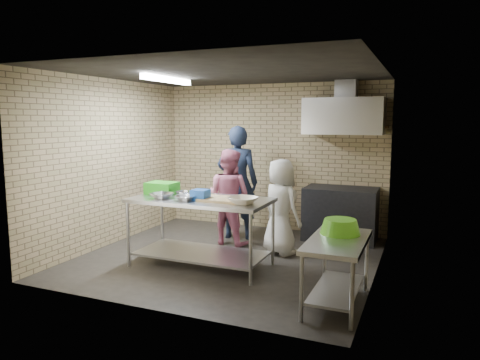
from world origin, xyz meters
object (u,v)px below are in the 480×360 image
bottle_red (349,120)px  bottle_green (373,121)px  side_counter (337,272)px  stove (341,214)px  green_crate (162,188)px  woman_pink (229,197)px  prep_table (201,232)px  green_basin (340,226)px  woman_white (281,207)px  man_navy (237,182)px  blue_tub (200,195)px

bottle_red → bottle_green: size_ratio=1.20×
side_counter → stove: stove is taller
side_counter → green_crate: size_ratio=2.80×
green_crate → woman_pink: 1.26m
stove → bottle_green: size_ratio=8.00×
prep_table → side_counter: 2.10m
side_counter → green_basin: bearing=94.6°
stove → woman_white: size_ratio=0.82×
stove → green_basin: (0.43, -2.50, 0.38)m
green_basin → bottle_red: 3.01m
green_basin → man_navy: man_navy is taller
green_crate → green_basin: (2.68, -0.49, -0.21)m
green_basin → man_navy: bearing=137.2°
prep_table → blue_tub: size_ratio=9.00×
prep_table → green_crate: 0.91m
side_counter → blue_tub: (-1.95, 0.52, 0.66)m
side_counter → bottle_red: bottle_red is taller
prep_table → blue_tub: 0.56m
prep_table → man_navy: (-0.12, 1.59, 0.49)m
woman_pink → blue_tub: bearing=105.5°
blue_tub → bottle_red: bearing=57.9°
blue_tub → bottle_green: 3.30m
blue_tub → prep_table: bearing=116.6°
stove → green_basin: green_basin is taller
bottle_green → bottle_red: bearing=180.0°
green_crate → blue_tub: (0.75, -0.22, -0.02)m
stove → woman_pink: (-1.66, -0.93, 0.34)m
stove → woman_white: (-0.71, -1.14, 0.28)m
stove → bottle_green: bearing=28.1°
blue_tub → man_navy: (-0.17, 1.69, -0.06)m
man_navy → woman_pink: 0.43m
prep_table → blue_tub: blue_tub is taller
bottle_green → woman_white: 2.21m
prep_table → man_navy: size_ratio=0.99×
prep_table → green_basin: 2.05m
green_basin → woman_white: size_ratio=0.32×
stove → green_basin: size_ratio=2.61×
woman_white → blue_tub: bearing=84.9°
green_basin → man_navy: size_ratio=0.24×
bottle_green → woman_white: bearing=-129.9°
woman_white → side_counter: bearing=156.8°
blue_tub → woman_pink: 1.34m
side_counter → bottle_red: (-0.40, 2.99, 1.65)m
blue_tub → woman_white: size_ratio=0.15×
prep_table → woman_white: woman_white is taller
woman_pink → bottle_red: bearing=-137.2°
stove → bottle_green: bottle_green is taller
bottle_red → side_counter: bearing=-82.4°
stove → woman_pink: 1.94m
bottle_red → woman_pink: (-1.71, -1.17, -1.24)m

